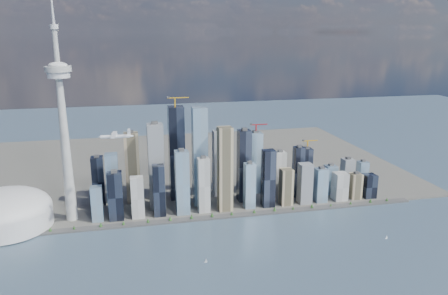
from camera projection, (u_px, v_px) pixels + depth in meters
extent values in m
plane|color=#344B5B|center=(224.00, 274.00, 804.06)|extent=(4000.00, 4000.00, 0.00)
cube|color=#383838|center=(202.00, 218.00, 1039.53)|extent=(1100.00, 22.00, 4.00)
cube|color=#4C4C47|center=(179.00, 165.00, 1464.41)|extent=(1400.00, 900.00, 3.00)
cylinder|color=#3F2D1E|center=(26.00, 233.00, 957.26)|extent=(1.00, 1.00, 2.40)
cone|color=#1E4217|center=(26.00, 231.00, 956.34)|extent=(7.20, 7.20, 8.00)
cylinder|color=#3F2D1E|center=(68.00, 229.00, 975.36)|extent=(1.00, 1.00, 2.40)
cone|color=#1E4217|center=(68.00, 228.00, 974.44)|extent=(7.20, 7.20, 8.00)
cylinder|color=#3F2D1E|center=(108.00, 226.00, 993.46)|extent=(1.00, 1.00, 2.40)
cone|color=#1E4217|center=(108.00, 224.00, 992.54)|extent=(7.20, 7.20, 8.00)
cylinder|color=#3F2D1E|center=(146.00, 222.00, 1011.56)|extent=(1.00, 1.00, 2.40)
cone|color=#1E4217|center=(146.00, 221.00, 1010.64)|extent=(7.20, 7.20, 8.00)
cylinder|color=#3F2D1E|center=(183.00, 219.00, 1029.66)|extent=(1.00, 1.00, 2.40)
cone|color=#1E4217|center=(183.00, 217.00, 1028.74)|extent=(7.20, 7.20, 8.00)
cylinder|color=#3F2D1E|center=(219.00, 216.00, 1047.76)|extent=(1.00, 1.00, 2.40)
cone|color=#1E4217|center=(219.00, 214.00, 1046.84)|extent=(7.20, 7.20, 8.00)
cylinder|color=#3F2D1E|center=(254.00, 213.00, 1065.86)|extent=(1.00, 1.00, 2.40)
cone|color=#1E4217|center=(254.00, 211.00, 1064.94)|extent=(7.20, 7.20, 8.00)
cylinder|color=#3F2D1E|center=(287.00, 210.00, 1083.96)|extent=(1.00, 1.00, 2.40)
cone|color=#1E4217|center=(288.00, 208.00, 1083.04)|extent=(7.20, 7.20, 8.00)
cylinder|color=#3F2D1E|center=(320.00, 207.00, 1102.06)|extent=(1.00, 1.00, 2.40)
cone|color=#1E4217|center=(320.00, 205.00, 1101.14)|extent=(7.20, 7.20, 8.00)
cylinder|color=#3F2D1E|center=(351.00, 204.00, 1120.16)|extent=(1.00, 1.00, 2.40)
cone|color=#1E4217|center=(351.00, 202.00, 1119.23)|extent=(7.20, 7.20, 8.00)
cylinder|color=#3F2D1E|center=(382.00, 201.00, 1138.26)|extent=(1.00, 1.00, 2.40)
cone|color=#1E4217|center=(382.00, 200.00, 1137.33)|extent=(7.20, 7.20, 8.00)
cube|color=black|center=(114.00, 196.00, 1020.48)|extent=(34.00, 34.00, 115.52)
cube|color=#7A9DB9|center=(114.00, 183.00, 1063.65)|extent=(30.00, 30.00, 147.02)
cube|color=#B2B2AD|center=(136.00, 197.00, 1032.94)|extent=(30.00, 30.00, 99.77)
cube|color=tan|center=(134.00, 168.00, 1121.30)|extent=(36.00, 36.00, 183.78)
cube|color=slate|center=(157.00, 167.00, 1076.85)|extent=(38.00, 38.00, 215.29)
cube|color=black|center=(159.00, 191.00, 1041.07)|extent=(28.00, 28.00, 126.02)
cube|color=#7A9DB9|center=(182.00, 183.00, 1048.52)|extent=(32.00, 32.00, 157.53)
cube|color=black|center=(176.00, 153.00, 1136.22)|extent=(40.00, 40.00, 246.79)
cube|color=#7A9DB9|center=(201.00, 157.00, 1095.12)|extent=(36.00, 36.00, 252.04)
cube|color=#B2B2AD|center=(204.00, 185.00, 1062.70)|extent=(28.00, 28.00, 136.52)
cube|color=tan|center=(226.00, 169.00, 1064.78)|extent=(34.00, 34.00, 210.03)
cube|color=slate|center=(218.00, 163.00, 1167.92)|extent=(30.00, 30.00, 178.53)
cube|color=black|center=(243.00, 166.00, 1126.15)|extent=(32.00, 32.00, 189.03)
cube|color=#7A9DB9|center=(248.00, 186.00, 1088.36)|extent=(26.00, 26.00, 115.52)
cube|color=black|center=(267.00, 178.00, 1094.77)|extent=(30.00, 30.00, 147.02)
cube|color=#7A9DB9|center=(255.00, 163.00, 1191.19)|extent=(34.00, 34.00, 168.03)
cube|color=#B2B2AD|center=(279.00, 175.00, 1155.09)|extent=(28.00, 28.00, 126.02)
cube|color=tan|center=(286.00, 187.00, 1111.93)|extent=(30.00, 30.00, 94.52)
cube|color=slate|center=(304.00, 183.00, 1121.03)|extent=(32.00, 32.00, 105.02)
cube|color=black|center=(297.00, 172.00, 1164.19)|extent=(26.00, 26.00, 136.52)
cube|color=#7A9DB9|center=(322.00, 185.00, 1133.48)|extent=(30.00, 30.00, 89.26)
cube|color=black|center=(306.00, 168.00, 1229.23)|extent=(28.00, 28.00, 115.52)
cube|color=#7A9DB9|center=(331.00, 179.00, 1192.46)|extent=(30.00, 30.00, 78.76)
cube|color=#B2B2AD|center=(340.00, 186.00, 1145.94)|extent=(34.00, 34.00, 73.51)
cube|color=tan|center=(355.00, 186.00, 1156.01)|extent=(28.00, 28.00, 68.26)
cube|color=slate|center=(346.00, 175.00, 1199.85)|extent=(30.00, 30.00, 94.52)
cube|color=black|center=(370.00, 186.00, 1166.08)|extent=(32.00, 32.00, 63.01)
cube|color=#7A9DB9|center=(361.00, 176.00, 1210.59)|extent=(26.00, 26.00, 84.01)
cube|color=black|center=(99.00, 181.00, 1109.90)|extent=(30.00, 30.00, 126.02)
cube|color=#7A9DB9|center=(97.00, 204.00, 1016.16)|extent=(26.00, 26.00, 84.01)
cube|color=#C89117|center=(175.00, 102.00, 1101.84)|extent=(3.00, 3.00, 22.00)
cube|color=#C89117|center=(178.00, 98.00, 1100.75)|extent=(55.00, 2.20, 2.20)
cube|color=#383838|center=(168.00, 97.00, 1095.07)|extent=(6.00, 4.00, 4.00)
cube|color=#A21718|center=(256.00, 129.00, 1166.89)|extent=(3.00, 3.00, 22.00)
cube|color=#A21718|center=(259.00, 125.00, 1165.58)|extent=(48.00, 2.20, 2.20)
cube|color=#383838|center=(251.00, 124.00, 1160.55)|extent=(6.00, 4.00, 4.00)
cube|color=#C89117|center=(308.00, 145.00, 1211.65)|extent=(3.00, 3.00, 22.00)
cube|color=#C89117|center=(310.00, 141.00, 1210.24)|extent=(45.00, 2.20, 2.20)
cube|color=#383838|center=(303.00, 140.00, 1205.50)|extent=(6.00, 4.00, 4.00)
cone|color=gray|center=(66.00, 150.00, 989.76)|extent=(26.00, 26.00, 340.00)
cylinder|color=silver|center=(59.00, 74.00, 946.28)|extent=(48.00, 48.00, 14.00)
cylinder|color=gray|center=(58.00, 69.00, 943.21)|extent=(56.00, 56.00, 12.00)
ellipsoid|color=silver|center=(58.00, 65.00, 941.16)|extent=(40.00, 40.00, 14.00)
cylinder|color=gray|center=(56.00, 46.00, 930.93)|extent=(11.00, 11.00, 80.00)
cylinder|color=silver|center=(54.00, 27.00, 920.70)|extent=(18.00, 18.00, 10.00)
cylinder|color=silver|center=(6.00, 218.00, 988.95)|extent=(200.00, 200.00, 44.00)
ellipsoid|color=silver|center=(5.00, 209.00, 983.32)|extent=(200.00, 200.00, 84.00)
cylinder|color=white|center=(115.00, 136.00, 892.24)|extent=(58.54, 10.34, 7.17)
cone|color=white|center=(100.00, 137.00, 887.50)|extent=(8.22, 7.58, 7.17)
cone|color=white|center=(131.00, 136.00, 897.17)|extent=(11.57, 7.77, 7.17)
cube|color=white|center=(114.00, 135.00, 890.92)|extent=(12.37, 63.11, 1.12)
cylinder|color=white|center=(113.00, 137.00, 879.63)|extent=(12.52, 4.70, 4.03)
cylinder|color=white|center=(114.00, 134.00, 903.13)|extent=(12.52, 4.70, 4.03)
cylinder|color=#3F3F3F|center=(110.00, 137.00, 878.57)|extent=(0.82, 8.96, 8.96)
cylinder|color=#3F3F3F|center=(111.00, 134.00, 902.07)|extent=(0.82, 8.96, 8.96)
cube|color=white|center=(129.00, 133.00, 894.80)|extent=(6.31, 1.24, 12.32)
cube|color=white|center=(129.00, 130.00, 893.20)|extent=(6.02, 20.40, 0.78)
cube|color=white|center=(206.00, 262.00, 845.24)|extent=(6.12, 3.46, 0.78)
cylinder|color=#999999|center=(206.00, 260.00, 844.08)|extent=(0.23, 0.23, 8.80)
cube|color=white|center=(386.00, 238.00, 942.58)|extent=(5.37, 2.52, 0.69)
cylinder|color=#999999|center=(386.00, 237.00, 941.56)|extent=(0.21, 0.21, 7.75)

